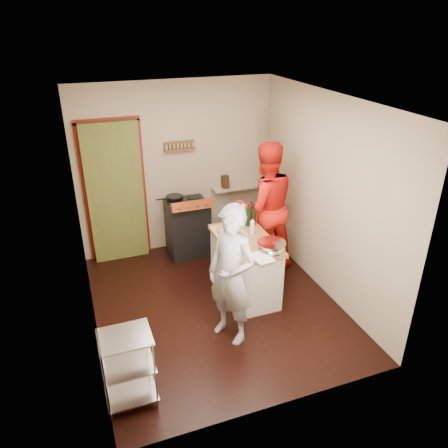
% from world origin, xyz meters
% --- Properties ---
extents(floor, '(3.50, 3.50, 0.00)m').
position_xyz_m(floor, '(0.00, 0.00, 0.00)').
color(floor, black).
rests_on(floor, ground).
extents(back_wall, '(3.00, 0.44, 2.60)m').
position_xyz_m(back_wall, '(-0.64, 1.78, 1.13)').
color(back_wall, tan).
rests_on(back_wall, ground).
extents(left_wall, '(0.04, 3.50, 2.60)m').
position_xyz_m(left_wall, '(-1.50, 0.00, 1.30)').
color(left_wall, tan).
rests_on(left_wall, ground).
extents(right_wall, '(0.04, 3.50, 2.60)m').
position_xyz_m(right_wall, '(1.50, 0.00, 1.30)').
color(right_wall, tan).
rests_on(right_wall, ground).
extents(ceiling, '(3.00, 3.50, 0.02)m').
position_xyz_m(ceiling, '(0.00, 0.00, 2.61)').
color(ceiling, white).
rests_on(ceiling, back_wall).
extents(stove, '(0.60, 0.63, 1.00)m').
position_xyz_m(stove, '(0.05, 1.42, 0.45)').
color(stove, black).
rests_on(stove, ground).
extents(wire_shelving, '(0.48, 0.40, 0.80)m').
position_xyz_m(wire_shelving, '(-1.28, -1.20, 0.44)').
color(wire_shelving, silver).
rests_on(wire_shelving, ground).
extents(island, '(0.69, 1.21, 1.14)m').
position_xyz_m(island, '(0.46, 0.09, 0.45)').
color(island, beige).
rests_on(island, ground).
extents(person_stripe, '(0.64, 0.72, 1.65)m').
position_xyz_m(person_stripe, '(-0.03, -0.64, 0.83)').
color(person_stripe, '#A1A0A5').
rests_on(person_stripe, ground).
extents(person_red, '(0.94, 0.75, 1.89)m').
position_xyz_m(person_red, '(1.00, 0.71, 0.94)').
color(person_red, red).
rests_on(person_red, ground).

